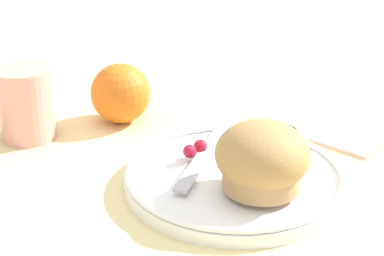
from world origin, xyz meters
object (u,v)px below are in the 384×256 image
(juice_glass, at_px, (26,104))
(butter_knife, at_px, (203,156))
(orange_fruit, at_px, (120,93))
(muffin, at_px, (262,159))

(juice_glass, bearing_deg, butter_knife, -72.81)
(butter_knife, relative_size, orange_fruit, 1.97)
(orange_fruit, xyz_separation_m, juice_glass, (-0.11, 0.05, 0.01))
(muffin, xyz_separation_m, orange_fruit, (0.05, 0.26, -0.01))
(orange_fruit, bearing_deg, muffin, -100.95)
(orange_fruit, bearing_deg, butter_knife, -102.90)
(muffin, bearing_deg, orange_fruit, 79.05)
(muffin, xyz_separation_m, butter_knife, (0.01, 0.08, -0.03))
(muffin, height_order, juice_glass, same)
(juice_glass, bearing_deg, orange_fruit, -24.41)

